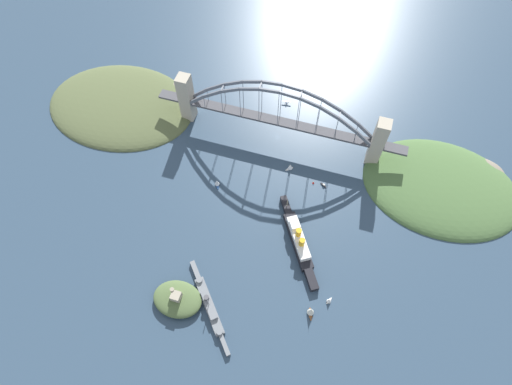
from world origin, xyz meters
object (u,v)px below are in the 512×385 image
(ocean_liner, at_px, (298,240))
(fort_island_mid_harbor, at_px, (177,299))
(naval_cruiser, at_px, (209,305))
(seaplane_taxiing_near_bridge, at_px, (287,102))
(small_boat_1, at_px, (329,301))
(small_boat_4, at_px, (290,167))
(channel_marker_buoy, at_px, (313,183))
(small_boat_0, at_px, (324,185))
(small_boat_3, at_px, (217,183))
(small_boat_2, at_px, (311,311))
(harbor_arch_bridge, at_px, (279,118))

(ocean_liner, relative_size, fort_island_mid_harbor, 2.02)
(naval_cruiser, xyz_separation_m, seaplane_taxiing_near_bridge, (-2.76, -246.47, -1.23))
(naval_cruiser, bearing_deg, small_boat_1, -160.72)
(naval_cruiser, distance_m, small_boat_1, 102.68)
(small_boat_4, bearing_deg, fort_island_mid_harbor, 70.58)
(small_boat_1, xyz_separation_m, channel_marker_buoy, (40.06, -114.49, -1.94))
(small_boat_0, bearing_deg, seaplane_taxiing_near_bridge, -56.56)
(fort_island_mid_harbor, height_order, small_boat_3, fort_island_mid_harbor)
(ocean_liner, distance_m, small_boat_2, 65.69)
(channel_marker_buoy, bearing_deg, harbor_arch_bridge, -42.39)
(seaplane_taxiing_near_bridge, distance_m, small_boat_0, 117.12)
(harbor_arch_bridge, height_order, small_boat_2, harbor_arch_bridge)
(harbor_arch_bridge, height_order, small_boat_1, harbor_arch_bridge)
(ocean_liner, height_order, small_boat_1, ocean_liner)
(channel_marker_buoy, bearing_deg, small_boat_4, -20.32)
(harbor_arch_bridge, xyz_separation_m, small_boat_1, (-90.83, 160.84, -27.72))
(seaplane_taxiing_near_bridge, xyz_separation_m, small_boat_2, (-81.36, 226.68, 3.87))
(naval_cruiser, relative_size, small_boat_0, 10.51)
(fort_island_mid_harbor, height_order, small_boat_4, fort_island_mid_harbor)
(small_boat_3, bearing_deg, small_boat_1, 147.62)
(small_boat_3, bearing_deg, channel_marker_buoy, -161.67)
(seaplane_taxiing_near_bridge, height_order, small_boat_2, small_boat_2)
(fort_island_mid_harbor, bearing_deg, small_boat_0, -121.82)
(ocean_liner, distance_m, seaplane_taxiing_near_bridge, 175.38)
(small_boat_2, bearing_deg, channel_marker_buoy, -78.03)
(small_boat_4, bearing_deg, harbor_arch_bridge, -56.82)
(small_boat_1, height_order, small_boat_3, small_boat_3)
(small_boat_4, xyz_separation_m, channel_marker_buoy, (-27.01, 10.00, -2.89))
(harbor_arch_bridge, distance_m, small_boat_4, 51.02)
(harbor_arch_bridge, bearing_deg, small_boat_3, 61.65)
(ocean_liner, distance_m, channel_marker_buoy, 68.48)
(small_boat_3, bearing_deg, seaplane_taxiing_near_bridge, -106.52)
(ocean_liner, xyz_separation_m, small_boat_0, (-9.24, -68.67, -4.79))
(small_boat_0, distance_m, channel_marker_buoy, 10.43)
(small_boat_4, bearing_deg, small_boat_2, 111.38)
(ocean_liner, distance_m, small_boat_3, 100.80)
(small_boat_1, relative_size, channel_marker_buoy, 2.48)
(fort_island_mid_harbor, xyz_separation_m, small_boat_0, (-94.53, -152.33, -4.04))
(small_boat_1, bearing_deg, small_boat_4, -61.69)
(harbor_arch_bridge, xyz_separation_m, channel_marker_buoy, (-50.78, 46.35, -29.66))
(harbor_arch_bridge, relative_size, small_boat_4, 30.73)
(fort_island_mid_harbor, distance_m, small_boat_3, 121.69)
(small_boat_2, bearing_deg, seaplane_taxiing_near_bridge, -70.26)
(small_boat_0, xyz_separation_m, small_boat_1, (-29.63, 114.84, 2.15))
(small_boat_0, height_order, small_boat_2, small_boat_2)
(harbor_arch_bridge, xyz_separation_m, small_boat_0, (-61.20, 46.00, -29.87))
(small_boat_4, bearing_deg, channel_marker_buoy, 159.68)
(harbor_arch_bridge, distance_m, small_boat_3, 91.34)
(small_boat_2, xyz_separation_m, channel_marker_buoy, (27.25, -128.60, -4.55))
(harbor_arch_bridge, height_order, fort_island_mid_harbor, harbor_arch_bridge)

